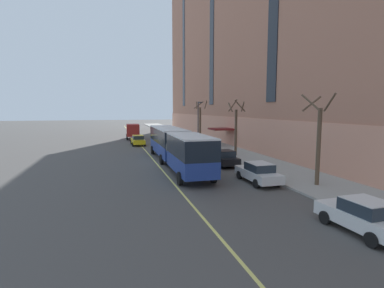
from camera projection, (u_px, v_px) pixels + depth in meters
The scene contains 16 objects.
ground_plane at pixel (165, 162), 31.22m from camera, with size 260.00×260.00×0.00m, color #4C4947.
sidewalk at pixel (236, 154), 36.53m from camera, with size 5.63×160.00×0.15m, color #9E9B93.
city_bus at pixel (175, 145), 29.64m from camera, with size 3.02×19.21×3.48m.
parked_car_green_0 at pixel (179, 139), 48.46m from camera, with size 2.12×4.36×1.56m.
parked_car_white_1 at pixel (258, 173), 22.52m from camera, with size 1.97×4.65×1.56m.
parked_car_silver_2 at pixel (196, 145), 39.54m from camera, with size 2.04×4.62×1.56m.
parked_car_white_3 at pixel (167, 133), 59.07m from camera, with size 2.01×4.27×1.56m.
parked_car_black_4 at pixel (224, 158), 29.31m from camera, with size 1.99×4.22×1.56m.
parked_car_white_5 at pixel (363, 216), 13.36m from camera, with size 2.08×4.28×1.56m.
box_truck at pixel (133, 131), 55.20m from camera, with size 2.54×6.51×2.80m.
taxi_cab at pixel (138, 140), 46.06m from camera, with size 2.04×4.66×1.56m.
street_tree_near_corner at pixel (318, 139), 21.09m from camera, with size 1.89×2.00×6.50m.
street_tree_mid_block at pixel (236, 127), 34.92m from camera, with size 1.82×1.81×6.55m.
street_tree_far_uptown at pixel (200, 121), 48.86m from camera, with size 1.97×1.97×6.77m.
street_lamp at pixel (199, 119), 43.88m from camera, with size 0.36×1.48×6.48m.
lane_centerline at pixel (152, 158), 33.84m from camera, with size 0.16×140.00×0.01m, color #E0D66B.
Camera 1 is at (-5.37, -30.44, 5.53)m, focal length 28.00 mm.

